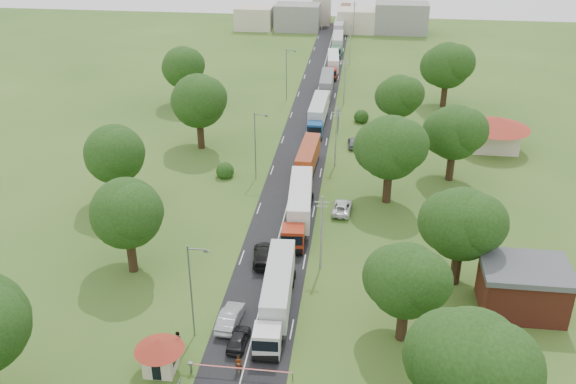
% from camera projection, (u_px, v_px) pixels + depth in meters
% --- Properties ---
extents(ground, '(260.00, 260.00, 0.00)m').
position_uv_depth(ground, '(280.00, 233.00, 78.25)').
color(ground, '#30551C').
rests_on(ground, ground).
extents(road, '(8.00, 200.00, 0.04)m').
position_uv_depth(road, '(298.00, 166.00, 95.97)').
color(road, black).
rests_on(road, ground).
extents(boom_barrier, '(9.22, 0.35, 1.18)m').
position_uv_depth(boom_barrier, '(226.00, 368.00, 55.85)').
color(boom_barrier, slate).
rests_on(boom_barrier, ground).
extents(guard_booth, '(4.40, 4.40, 3.45)m').
position_uv_depth(guard_booth, '(160.00, 351.00, 55.92)').
color(guard_booth, beige).
rests_on(guard_booth, ground).
extents(info_sign, '(0.12, 3.10, 4.10)m').
position_uv_depth(info_sign, '(339.00, 114.00, 107.33)').
color(info_sign, slate).
rests_on(info_sign, ground).
extents(pole_1, '(1.60, 0.24, 9.00)m').
position_uv_depth(pole_1, '(321.00, 232.00, 69.34)').
color(pole_1, gray).
rests_on(pole_1, ground).
extents(pole_2, '(1.60, 0.24, 9.00)m').
position_uv_depth(pole_2, '(336.00, 136.00, 94.14)').
color(pole_2, gray).
rests_on(pole_2, ground).
extents(pole_3, '(1.60, 0.24, 9.00)m').
position_uv_depth(pole_3, '(344.00, 80.00, 118.94)').
color(pole_3, gray).
rests_on(pole_3, ground).
extents(pole_4, '(1.60, 0.24, 9.00)m').
position_uv_depth(pole_4, '(350.00, 44.00, 143.74)').
color(pole_4, gray).
rests_on(pole_4, ground).
extents(pole_5, '(1.60, 0.24, 9.00)m').
position_uv_depth(pole_5, '(354.00, 18.00, 168.55)').
color(pole_5, gray).
rests_on(pole_5, ground).
extents(lamp_0, '(2.03, 0.22, 10.00)m').
position_uv_depth(lamp_0, '(192.00, 287.00, 58.62)').
color(lamp_0, slate).
rests_on(lamp_0, ground).
extents(lamp_1, '(2.03, 0.22, 10.00)m').
position_uv_depth(lamp_1, '(256.00, 143.00, 89.62)').
color(lamp_1, slate).
rests_on(lamp_1, ground).
extents(lamp_2, '(2.03, 0.22, 10.00)m').
position_uv_depth(lamp_2, '(287.00, 72.00, 120.63)').
color(lamp_2, slate).
rests_on(lamp_2, ground).
extents(tree_1, '(9.60, 9.60, 12.05)m').
position_uv_depth(tree_1, '(470.00, 363.00, 46.31)').
color(tree_1, '#382616').
rests_on(tree_1, ground).
extents(tree_2, '(8.00, 8.00, 10.10)m').
position_uv_depth(tree_2, '(406.00, 280.00, 57.92)').
color(tree_2, '#382616').
rests_on(tree_2, ground).
extents(tree_3, '(8.80, 8.80, 11.07)m').
position_uv_depth(tree_3, '(462.00, 223.00, 65.85)').
color(tree_3, '#382616').
rests_on(tree_3, ground).
extents(tree_4, '(9.60, 9.60, 12.05)m').
position_uv_depth(tree_4, '(390.00, 147.00, 82.30)').
color(tree_4, '#382616').
rests_on(tree_4, ground).
extents(tree_5, '(8.80, 8.80, 11.07)m').
position_uv_depth(tree_5, '(454.00, 132.00, 88.66)').
color(tree_5, '#382616').
rests_on(tree_5, ground).
extents(tree_6, '(8.00, 8.00, 10.10)m').
position_uv_depth(tree_6, '(399.00, 96.00, 104.76)').
color(tree_6, '#382616').
rests_on(tree_6, ground).
extents(tree_7, '(9.60, 9.60, 12.05)m').
position_uv_depth(tree_7, '(447.00, 65.00, 116.52)').
color(tree_7, '#382616').
rests_on(tree_7, ground).
extents(tree_10, '(8.80, 8.80, 11.07)m').
position_uv_depth(tree_10, '(127.00, 212.00, 67.92)').
color(tree_10, '#382616').
rests_on(tree_10, ground).
extents(tree_11, '(8.80, 8.80, 11.07)m').
position_uv_depth(tree_11, '(115.00, 153.00, 81.98)').
color(tree_11, '#382616').
rests_on(tree_11, ground).
extents(tree_12, '(9.60, 9.60, 12.05)m').
position_uv_depth(tree_12, '(199.00, 101.00, 98.77)').
color(tree_12, '#382616').
rests_on(tree_12, ground).
extents(tree_13, '(8.80, 8.80, 11.07)m').
position_uv_depth(tree_13, '(183.00, 67.00, 117.63)').
color(tree_13, '#382616').
rests_on(tree_13, ground).
extents(house_brick, '(8.60, 6.60, 5.20)m').
position_uv_depth(house_brick, '(523.00, 288.00, 63.57)').
color(house_brick, maroon).
rests_on(house_brick, ground).
extents(house_cream, '(10.08, 10.08, 5.80)m').
position_uv_depth(house_cream, '(496.00, 128.00, 99.89)').
color(house_cream, beige).
rests_on(house_cream, ground).
extents(distant_town, '(52.00, 8.00, 8.00)m').
position_uv_depth(distant_town, '(337.00, 18.00, 174.04)').
color(distant_town, gray).
rests_on(distant_town, ground).
extents(church, '(5.00, 5.00, 12.30)m').
position_uv_depth(church, '(322.00, 5.00, 180.79)').
color(church, beige).
rests_on(church, ground).
extents(truck_0, '(3.16, 15.07, 4.17)m').
position_uv_depth(truck_0, '(277.00, 293.00, 63.46)').
color(truck_0, silver).
rests_on(truck_0, ground).
extents(truck_1, '(3.51, 15.77, 4.35)m').
position_uv_depth(truck_1, '(299.00, 206.00, 79.70)').
color(truck_1, '#9B2811').
rests_on(truck_1, ground).
extents(truck_2, '(2.81, 13.72, 3.79)m').
position_uv_depth(truck_2, '(307.00, 160.00, 92.85)').
color(truck_2, gold).
rests_on(truck_2, ground).
extents(truck_3, '(2.81, 14.80, 4.10)m').
position_uv_depth(truck_3, '(318.00, 113.00, 110.21)').
color(truck_3, navy).
rests_on(truck_3, ground).
extents(truck_4, '(2.55, 13.87, 3.84)m').
position_uv_depth(truck_4, '(326.00, 85.00, 124.86)').
color(truck_4, '#B8B8B8').
rests_on(truck_4, ground).
extents(truck_5, '(3.02, 13.55, 3.74)m').
position_uv_depth(truck_5, '(333.00, 64.00, 139.11)').
color(truck_5, '#A72019').
rests_on(truck_5, ground).
extents(truck_6, '(2.63, 14.07, 3.90)m').
position_uv_depth(truck_6, '(337.00, 43.00, 154.80)').
color(truck_6, '#2B7341').
rests_on(truck_6, ground).
extents(truck_7, '(2.47, 14.03, 3.89)m').
position_uv_depth(truck_7, '(339.00, 29.00, 169.15)').
color(truck_7, '#ABABAB').
rests_on(truck_7, ground).
extents(truck_8, '(3.06, 15.74, 4.36)m').
position_uv_depth(truck_8, '(344.00, 15.00, 183.82)').
color(truck_8, brown).
rests_on(truck_8, ground).
extents(car_lane_front, '(1.92, 4.20, 1.40)m').
position_uv_depth(car_lane_front, '(238.00, 339.00, 59.58)').
color(car_lane_front, black).
rests_on(car_lane_front, ground).
extents(car_lane_mid, '(2.16, 5.21, 1.68)m').
position_uv_depth(car_lane_mid, '(230.00, 318.00, 62.22)').
color(car_lane_mid, '#9EA1A6').
rests_on(car_lane_mid, ground).
extents(car_lane_rear, '(2.99, 5.94, 1.66)m').
position_uv_depth(car_lane_rear, '(264.00, 255.00, 72.37)').
color(car_lane_rear, black).
rests_on(car_lane_rear, ground).
extents(car_verge_near, '(2.68, 5.16, 1.39)m').
position_uv_depth(car_verge_near, '(342.00, 207.00, 82.73)').
color(car_verge_near, silver).
rests_on(car_verge_near, ground).
extents(car_verge_far, '(1.96, 4.35, 1.45)m').
position_uv_depth(car_verge_far, '(353.00, 142.00, 102.31)').
color(car_verge_far, slate).
rests_on(car_verge_far, ground).
extents(pedestrian_near, '(0.74, 0.58, 1.81)m').
position_uv_depth(pedestrian_near, '(239.00, 365.00, 56.18)').
color(pedestrian_near, gray).
rests_on(pedestrian_near, ground).
extents(pedestrian_booth, '(1.00, 1.10, 1.84)m').
position_uv_depth(pedestrian_booth, '(178.00, 341.00, 59.04)').
color(pedestrian_booth, gray).
rests_on(pedestrian_booth, ground).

